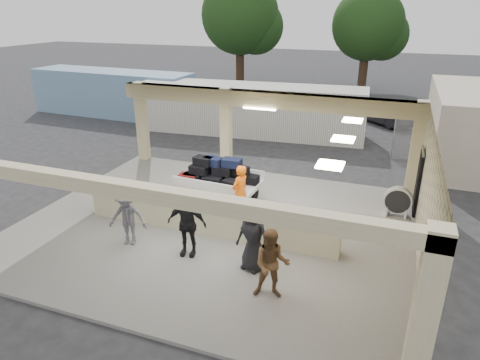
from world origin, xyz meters
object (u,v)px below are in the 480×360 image
at_px(luggage_cart, 218,177).
at_px(passenger_b, 187,224).
at_px(passenger_a, 272,264).
at_px(passenger_d, 253,236).
at_px(drum_fan, 398,201).
at_px(container_blue, 112,93).
at_px(container_white, 250,110).
at_px(baggage_handler, 240,193).
at_px(car_dark, 384,113).
at_px(passenger_c, 127,217).
at_px(baggage_counter, 208,218).

height_order(luggage_cart, passenger_b, passenger_b).
relative_size(passenger_a, passenger_d, 0.92).
relative_size(drum_fan, container_blue, 0.09).
distance_m(passenger_d, container_white, 13.32).
relative_size(baggage_handler, passenger_a, 1.06).
height_order(drum_fan, container_white, container_white).
height_order(baggage_handler, container_white, container_white).
xyz_separation_m(passenger_d, container_blue, (-14.09, 13.65, 0.33)).
relative_size(car_dark, container_white, 0.31).
height_order(baggage_handler, container_blue, container_blue).
relative_size(baggage_handler, passenger_b, 0.99).
height_order(luggage_cart, drum_fan, luggage_cart).
bearing_deg(container_blue, passenger_c, -50.66).
height_order(car_dark, container_white, container_white).
bearing_deg(passenger_a, passenger_d, 115.22).
xyz_separation_m(baggage_counter, container_white, (-2.50, 11.20, 0.74)).
distance_m(container_white, container_blue, 9.73).
bearing_deg(passenger_b, drum_fan, 32.89).
xyz_separation_m(baggage_counter, passenger_d, (1.92, -1.36, 0.47)).
height_order(passenger_d, container_blue, container_blue).
distance_m(passenger_b, passenger_d, 1.93).
bearing_deg(container_blue, luggage_cart, -38.57).
relative_size(luggage_cart, passenger_a, 1.62).
bearing_deg(car_dark, passenger_b, -150.25).
relative_size(passenger_c, container_white, 0.14).
xyz_separation_m(baggage_counter, passenger_b, (-0.01, -1.33, 0.46)).
distance_m(baggage_handler, passenger_a, 4.03).
distance_m(baggage_counter, container_blue, 17.32).
relative_size(baggage_handler, container_blue, 0.17).
relative_size(container_white, container_blue, 1.14).
height_order(passenger_a, car_dark, passenger_a).
bearing_deg(car_dark, passenger_c, -155.80).
bearing_deg(passenger_a, luggage_cart, 112.08).
relative_size(luggage_cart, baggage_handler, 1.53).
relative_size(passenger_b, passenger_c, 1.11).
relative_size(baggage_counter, container_white, 0.67).
bearing_deg(passenger_c, luggage_cart, 56.22).
xyz_separation_m(passenger_b, passenger_c, (-1.85, -0.08, -0.09)).
height_order(baggage_counter, car_dark, car_dark).
height_order(passenger_c, container_white, container_white).
distance_m(baggage_counter, car_dark, 16.44).
xyz_separation_m(baggage_counter, luggage_cart, (-0.59, 2.24, 0.41)).
distance_m(drum_fan, passenger_d, 5.75).
xyz_separation_m(baggage_counter, container_blue, (-12.17, 12.29, 0.80)).
height_order(passenger_a, passenger_c, passenger_a).
distance_m(passenger_d, container_blue, 19.62).
xyz_separation_m(baggage_counter, passenger_c, (-1.86, -1.41, 0.36)).
height_order(baggage_counter, passenger_d, passenger_d).
bearing_deg(passenger_c, drum_fan, 17.92).
distance_m(baggage_handler, container_white, 10.55).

